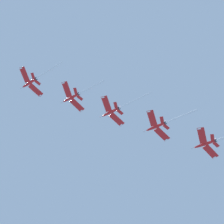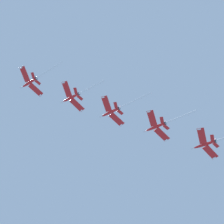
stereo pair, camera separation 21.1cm
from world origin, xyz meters
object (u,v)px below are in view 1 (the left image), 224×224
object	(u,v)px
jet_second	(77,95)
jet_lead	(34,80)
jet_third	(116,109)
jet_fourth	(162,124)
jet_fifth	(216,141)

from	to	relation	value
jet_second	jet_lead	bearing A→B (deg)	-95.26
jet_third	jet_fourth	world-z (taller)	jet_third
jet_lead	jet_second	distance (m)	26.33
jet_second	jet_fifth	xyz separation A→B (m)	(9.23, 74.83, -18.80)
jet_third	jet_fourth	size ratio (longest dim) A/B	1.10
jet_lead	jet_second	size ratio (longest dim) A/B	1.10
jet_lead	jet_fourth	distance (m)	75.51
jet_third	jet_fifth	distance (m)	54.08
jet_second	jet_fifth	world-z (taller)	jet_second
jet_third	jet_fifth	xyz separation A→B (m)	(7.26, 52.03, -12.85)
jet_lead	jet_third	xyz separation A→B (m)	(4.31, 48.35, -11.88)
jet_fourth	jet_lead	bearing A→B (deg)	-96.04
jet_lead	jet_fourth	bearing A→B (deg)	83.96
jet_third	jet_fifth	world-z (taller)	jet_third
jet_second	jet_fifth	distance (m)	77.71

